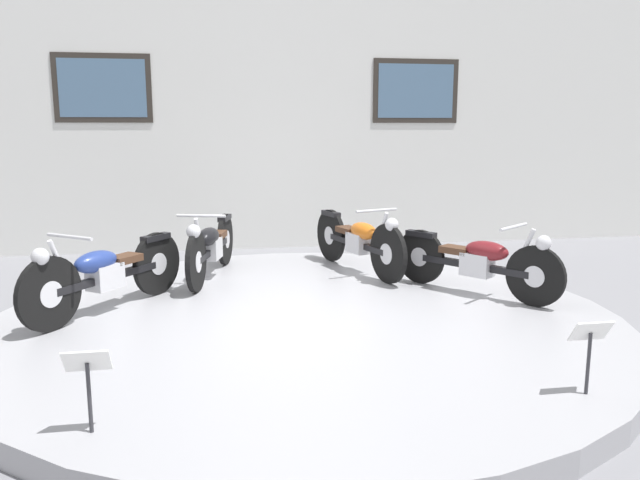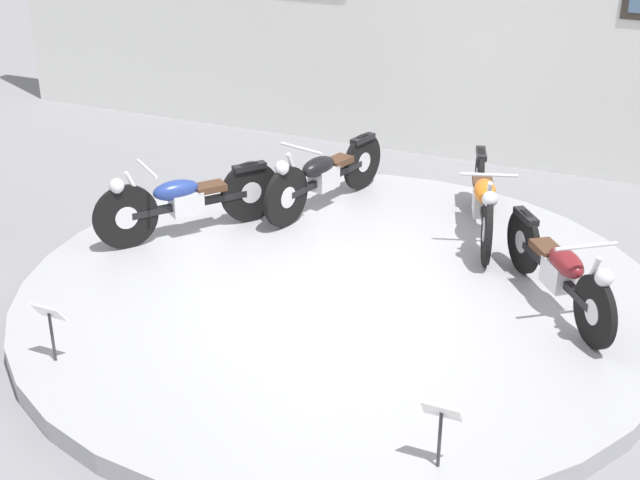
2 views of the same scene
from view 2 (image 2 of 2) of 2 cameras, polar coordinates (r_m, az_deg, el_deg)
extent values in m
plane|color=slate|center=(8.24, 1.24, -4.10)|extent=(60.00, 60.00, 0.00)
cylinder|color=#99999E|center=(8.19, 1.24, -3.55)|extent=(5.86, 5.86, 0.18)
cylinder|color=black|center=(8.97, -12.32, 1.45)|extent=(0.44, 0.56, 0.66)
cylinder|color=silver|center=(8.97, -12.32, 1.45)|extent=(0.19, 0.22, 0.23)
cylinder|color=black|center=(9.40, -4.49, 3.09)|extent=(0.44, 0.56, 0.66)
cylinder|color=silver|center=(9.40, -4.49, 3.09)|extent=(0.19, 0.22, 0.23)
cube|color=black|center=(9.16, -8.31, 2.30)|extent=(0.80, 1.04, 0.07)
cube|color=silver|center=(9.14, -8.56, 2.36)|extent=(0.35, 0.38, 0.24)
ellipsoid|color=navy|center=(9.05, -9.21, 3.17)|extent=(0.46, 0.52, 0.20)
cube|color=#472D1E|center=(9.18, -7.09, 3.37)|extent=(0.35, 0.38, 0.07)
cube|color=black|center=(9.29, -4.55, 4.69)|extent=(0.30, 0.35, 0.06)
cylinder|color=silver|center=(8.93, -11.53, 2.82)|extent=(0.19, 0.23, 0.54)
cylinder|color=silver|center=(8.86, -11.02, 4.51)|extent=(0.45, 0.35, 0.03)
sphere|color=silver|center=(8.82, -12.89, 3.40)|extent=(0.15, 0.15, 0.15)
cylinder|color=black|center=(9.25, -2.18, 2.77)|extent=(0.21, 0.64, 0.65)
cylinder|color=silver|center=(9.25, -2.18, 2.77)|extent=(0.12, 0.24, 0.23)
cylinder|color=black|center=(10.25, 2.72, 5.02)|extent=(0.21, 0.64, 0.65)
cylinder|color=silver|center=(10.25, 2.72, 5.02)|extent=(0.12, 0.24, 0.23)
cube|color=black|center=(9.74, 0.39, 3.96)|extent=(0.37, 1.22, 0.07)
cube|color=silver|center=(9.70, 0.25, 4.00)|extent=(0.27, 0.36, 0.24)
ellipsoid|color=black|center=(9.57, -0.12, 4.73)|extent=(0.33, 0.52, 0.20)
cube|color=#472D1E|center=(9.85, 1.18, 5.08)|extent=(0.27, 0.36, 0.07)
cube|color=black|center=(10.15, 2.75, 6.49)|extent=(0.19, 0.37, 0.06)
cylinder|color=silver|center=(9.28, -1.61, 4.19)|extent=(0.10, 0.25, 0.54)
cylinder|color=silver|center=(9.27, -1.20, 5.88)|extent=(0.53, 0.16, 0.03)
sphere|color=silver|center=(9.09, -2.46, 4.64)|extent=(0.15, 0.15, 0.15)
cylinder|color=black|center=(8.61, 10.62, 0.65)|extent=(0.26, 0.66, 0.68)
cylinder|color=silver|center=(8.61, 10.62, 0.65)|extent=(0.13, 0.25, 0.24)
cylinder|color=black|center=(9.85, 10.16, 3.89)|extent=(0.26, 0.66, 0.68)
cylinder|color=silver|center=(9.85, 10.16, 3.89)|extent=(0.13, 0.25, 0.24)
cube|color=black|center=(9.23, 10.37, 2.38)|extent=(0.45, 1.20, 0.07)
cube|color=silver|center=(9.18, 10.40, 2.40)|extent=(0.29, 0.37, 0.24)
ellipsoid|color=#D16619|center=(9.03, 10.51, 3.09)|extent=(0.36, 0.52, 0.20)
cube|color=#472D1E|center=(9.38, 10.37, 3.68)|extent=(0.29, 0.37, 0.07)
cube|color=black|center=(9.75, 10.28, 5.46)|extent=(0.21, 0.37, 0.06)
cylinder|color=silver|center=(8.66, 10.67, 2.26)|extent=(0.12, 0.25, 0.54)
cylinder|color=silver|center=(8.67, 10.76, 4.12)|extent=(0.52, 0.20, 0.03)
sphere|color=silver|center=(8.42, 10.83, 2.59)|extent=(0.15, 0.15, 0.15)
cylinder|color=black|center=(7.46, 17.17, -4.41)|extent=(0.41, 0.52, 0.61)
cylinder|color=silver|center=(7.46, 17.17, -4.41)|extent=(0.18, 0.21, 0.21)
cylinder|color=black|center=(8.52, 12.88, -0.10)|extent=(0.41, 0.52, 0.61)
cylinder|color=silver|center=(8.52, 12.88, -0.10)|extent=(0.18, 0.21, 0.21)
cube|color=black|center=(7.98, 14.88, -2.11)|extent=(0.80, 1.04, 0.07)
cube|color=silver|center=(7.94, 15.03, -2.11)|extent=(0.35, 0.38, 0.24)
ellipsoid|color=maroon|center=(7.79, 15.48, -1.39)|extent=(0.46, 0.52, 0.20)
cube|color=#472D1E|center=(8.09, 14.31, -0.54)|extent=(0.35, 0.38, 0.07)
cube|color=black|center=(8.41, 13.05, 1.49)|extent=(0.30, 0.35, 0.06)
cylinder|color=silver|center=(7.48, 16.83, -2.54)|extent=(0.19, 0.23, 0.54)
cylinder|color=silver|center=(7.45, 16.69, -0.39)|extent=(0.45, 0.35, 0.03)
sphere|color=silver|center=(7.26, 17.73, -2.29)|extent=(0.15, 0.15, 0.15)
cylinder|color=#333338|center=(7.28, -16.76, -5.98)|extent=(0.02, 0.02, 0.42)
cube|color=white|center=(7.17, -16.98, -4.44)|extent=(0.26, 0.11, 0.15)
cylinder|color=#333338|center=(5.97, 7.66, -12.57)|extent=(0.02, 0.02, 0.42)
cube|color=white|center=(5.84, 7.79, -10.82)|extent=(0.26, 0.11, 0.15)
camera|label=1|loc=(4.29, -42.68, -11.61)|focal=35.00mm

